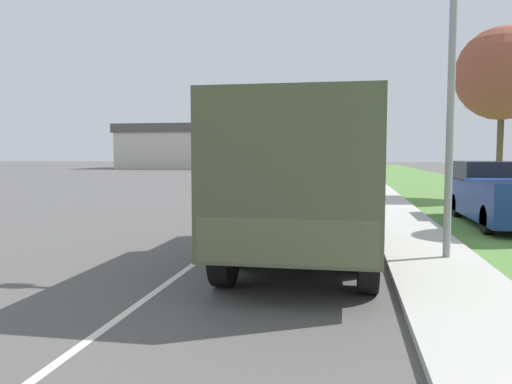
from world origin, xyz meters
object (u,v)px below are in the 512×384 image
at_px(car_nearest_ahead, 314,188).
at_px(car_second_ahead, 279,174).
at_px(pickup_truck, 500,194).
at_px(car_third_ahead, 339,168).
at_px(lamp_post, 440,43).
at_px(military_truck, 305,176).
at_px(car_fourth_ahead, 336,165).

relative_size(car_nearest_ahead, car_second_ahead, 0.87).
bearing_deg(pickup_truck, car_second_ahead, 114.66).
height_order(car_third_ahead, lamp_post, lamp_post).
height_order(military_truck, lamp_post, lamp_post).
bearing_deg(car_nearest_ahead, car_third_ahead, 88.92).
height_order(car_second_ahead, car_fourth_ahead, car_fourth_ahead).
relative_size(car_third_ahead, pickup_truck, 0.86).
height_order(military_truck, car_third_ahead, military_truck).
bearing_deg(car_fourth_ahead, car_third_ahead, -87.34).
relative_size(car_nearest_ahead, car_fourth_ahead, 0.91).
bearing_deg(car_second_ahead, military_truck, -81.20).
distance_m(car_second_ahead, car_third_ahead, 14.41).
distance_m(car_nearest_ahead, car_third_ahead, 29.25).
distance_m(military_truck, car_nearest_ahead, 11.00).
relative_size(car_fourth_ahead, pickup_truck, 0.80).
height_order(car_nearest_ahead, pickup_truck, pickup_truck).
bearing_deg(pickup_truck, car_nearest_ahead, 139.74).
bearing_deg(pickup_truck, car_fourth_ahead, 97.00).
bearing_deg(car_third_ahead, car_second_ahead, -106.60).
distance_m(car_third_ahead, pickup_truck, 34.52).
height_order(car_third_ahead, pickup_truck, pickup_truck).
xyz_separation_m(car_fourth_ahead, lamp_post, (3.06, -53.14, 3.49)).
bearing_deg(military_truck, lamp_post, 8.40).
relative_size(car_nearest_ahead, car_third_ahead, 0.84).
bearing_deg(car_third_ahead, military_truck, -90.04).
xyz_separation_m(car_second_ahead, car_third_ahead, (4.12, 13.81, 0.05)).
distance_m(military_truck, car_third_ahead, 40.20).
height_order(military_truck, car_nearest_ahead, military_truck).
distance_m(military_truck, car_fourth_ahead, 53.52).
xyz_separation_m(car_third_ahead, pickup_truck, (5.21, -34.12, 0.21)).
height_order(military_truck, pickup_truck, military_truck).
relative_size(car_third_ahead, lamp_post, 0.71).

